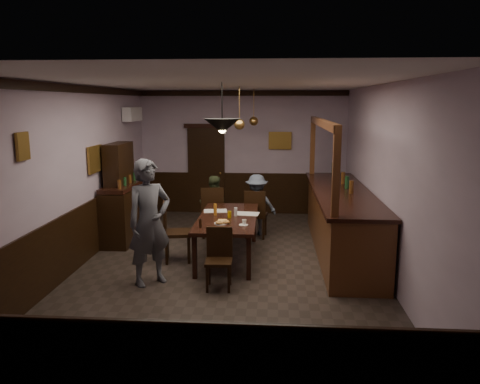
# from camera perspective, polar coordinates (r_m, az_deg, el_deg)

# --- Properties ---
(room) EXTENTS (5.01, 8.01, 3.01)m
(room) POSITION_cam_1_polar(r_m,az_deg,el_deg) (7.50, -1.64, 1.62)
(room) COLOR #2D2621
(room) RESTS_ON ground
(dining_table) EXTENTS (1.01, 2.20, 0.75)m
(dining_table) POSITION_cam_1_polar(r_m,az_deg,el_deg) (8.16, -1.50, -3.45)
(dining_table) COLOR black
(dining_table) RESTS_ON ground
(chair_far_left) EXTENTS (0.52, 0.52, 1.05)m
(chair_far_left) POSITION_cam_1_polar(r_m,az_deg,el_deg) (9.46, -3.40, -2.18)
(chair_far_left) COLOR black
(chair_far_left) RESTS_ON ground
(chair_far_right) EXTENTS (0.47, 0.47, 0.98)m
(chair_far_right) POSITION_cam_1_polar(r_m,az_deg,el_deg) (9.40, 1.91, -2.46)
(chair_far_right) COLOR black
(chair_far_right) RESTS_ON ground
(chair_near) EXTENTS (0.40, 0.40, 0.89)m
(chair_near) POSITION_cam_1_polar(r_m,az_deg,el_deg) (6.95, -2.56, -7.71)
(chair_near) COLOR black
(chair_near) RESTS_ON ground
(chair_side) EXTENTS (0.54, 0.54, 1.06)m
(chair_side) POSITION_cam_1_polar(r_m,az_deg,el_deg) (8.12, -8.25, -4.38)
(chair_side) COLOR black
(chair_side) RESTS_ON ground
(person_standing) EXTENTS (0.82, 0.80, 1.90)m
(person_standing) POSITION_cam_1_polar(r_m,az_deg,el_deg) (7.09, -10.99, -3.67)
(person_standing) COLOR #4D4F58
(person_standing) RESTS_ON ground
(person_seated_left) EXTENTS (0.61, 0.48, 1.23)m
(person_seated_left) POSITION_cam_1_polar(r_m,az_deg,el_deg) (9.73, -3.28, -1.57)
(person_seated_left) COLOR #414D2E
(person_seated_left) RESTS_ON ground
(person_seated_right) EXTENTS (0.89, 0.61, 1.26)m
(person_seated_right) POSITION_cam_1_polar(r_m,az_deg,el_deg) (9.65, 2.03, -1.55)
(person_seated_right) COLOR slate
(person_seated_right) RESTS_ON ground
(newspaper_left) EXTENTS (0.46, 0.36, 0.01)m
(newspaper_left) POSITION_cam_1_polar(r_m,az_deg,el_deg) (8.56, -3.01, -2.31)
(newspaper_left) COLOR silver
(newspaper_left) RESTS_ON dining_table
(newspaper_right) EXTENTS (0.45, 0.34, 0.01)m
(newspaper_right) POSITION_cam_1_polar(r_m,az_deg,el_deg) (8.33, 0.87, -2.67)
(newspaper_right) COLOR silver
(newspaper_right) RESTS_ON dining_table
(napkin) EXTENTS (0.15, 0.15, 0.00)m
(napkin) POSITION_cam_1_polar(r_m,az_deg,el_deg) (7.90, -2.17, -3.45)
(napkin) COLOR #E6AD54
(napkin) RESTS_ON dining_table
(saucer) EXTENTS (0.15, 0.15, 0.01)m
(saucer) POSITION_cam_1_polar(r_m,az_deg,el_deg) (7.57, 0.43, -4.03)
(saucer) COLOR white
(saucer) RESTS_ON dining_table
(coffee_cup) EXTENTS (0.08, 0.08, 0.07)m
(coffee_cup) POSITION_cam_1_polar(r_m,az_deg,el_deg) (7.59, 0.52, -3.66)
(coffee_cup) COLOR white
(coffee_cup) RESTS_ON saucer
(pastry_plate) EXTENTS (0.22, 0.22, 0.01)m
(pastry_plate) POSITION_cam_1_polar(r_m,az_deg,el_deg) (7.66, -2.38, -3.85)
(pastry_plate) COLOR white
(pastry_plate) RESTS_ON dining_table
(pastry_ring_a) EXTENTS (0.13, 0.13, 0.04)m
(pastry_ring_a) POSITION_cam_1_polar(r_m,az_deg,el_deg) (7.61, -2.53, -3.74)
(pastry_ring_a) COLOR #C68C47
(pastry_ring_a) RESTS_ON pastry_plate
(pastry_ring_b) EXTENTS (0.13, 0.13, 0.04)m
(pastry_ring_b) POSITION_cam_1_polar(r_m,az_deg,el_deg) (7.65, -1.77, -3.66)
(pastry_ring_b) COLOR #C68C47
(pastry_ring_b) RESTS_ON pastry_plate
(soda_can) EXTENTS (0.07, 0.07, 0.12)m
(soda_can) POSITION_cam_1_polar(r_m,az_deg,el_deg) (8.05, -1.31, -2.74)
(soda_can) COLOR yellow
(soda_can) RESTS_ON dining_table
(beer_glass) EXTENTS (0.06, 0.06, 0.20)m
(beer_glass) POSITION_cam_1_polar(r_m,az_deg,el_deg) (8.24, -3.04, -2.15)
(beer_glass) COLOR #BF721E
(beer_glass) RESTS_ON dining_table
(water_glass) EXTENTS (0.06, 0.06, 0.15)m
(water_glass) POSITION_cam_1_polar(r_m,az_deg,el_deg) (8.17, -0.54, -2.42)
(water_glass) COLOR silver
(water_glass) RESTS_ON dining_table
(pepper_mill) EXTENTS (0.04, 0.04, 0.14)m
(pepper_mill) POSITION_cam_1_polar(r_m,az_deg,el_deg) (7.45, -4.85, -3.81)
(pepper_mill) COLOR black
(pepper_mill) RESTS_ON dining_table
(sideboard) EXTENTS (0.52, 1.46, 1.93)m
(sideboard) POSITION_cam_1_polar(r_m,az_deg,el_deg) (9.49, -14.13, -1.19)
(sideboard) COLOR black
(sideboard) RESTS_ON ground
(bar_counter) EXTENTS (1.00, 4.29, 2.41)m
(bar_counter) POSITION_cam_1_polar(r_m,az_deg,el_deg) (8.72, 12.23, -3.29)
(bar_counter) COLOR #512515
(bar_counter) RESTS_ON ground
(door_back) EXTENTS (0.90, 0.06, 2.10)m
(door_back) POSITION_cam_1_polar(r_m,az_deg,el_deg) (11.55, -4.12, 2.60)
(door_back) COLOR black
(door_back) RESTS_ON ground
(ac_unit) EXTENTS (0.20, 0.85, 0.30)m
(ac_unit) POSITION_cam_1_polar(r_m,az_deg,el_deg) (10.73, -12.99, 9.23)
(ac_unit) COLOR white
(ac_unit) RESTS_ON ground
(picture_left_small) EXTENTS (0.04, 0.28, 0.36)m
(picture_left_small) POSITION_cam_1_polar(r_m,az_deg,el_deg) (6.62, -24.98, 5.07)
(picture_left_small) COLOR olive
(picture_left_small) RESTS_ON ground
(picture_left_large) EXTENTS (0.04, 0.62, 0.48)m
(picture_left_large) POSITION_cam_1_polar(r_m,az_deg,el_deg) (8.83, -17.25, 3.85)
(picture_left_large) COLOR olive
(picture_left_large) RESTS_ON ground
(picture_back) EXTENTS (0.55, 0.04, 0.42)m
(picture_back) POSITION_cam_1_polar(r_m,az_deg,el_deg) (11.36, 4.91, 6.25)
(picture_back) COLOR olive
(picture_back) RESTS_ON ground
(pendant_iron) EXTENTS (0.56, 0.56, 0.76)m
(pendant_iron) POSITION_cam_1_polar(r_m,az_deg,el_deg) (7.12, -2.19, 8.05)
(pendant_iron) COLOR black
(pendant_iron) RESTS_ON ground
(pendant_brass_mid) EXTENTS (0.20, 0.20, 0.81)m
(pendant_brass_mid) POSITION_cam_1_polar(r_m,az_deg,el_deg) (8.84, -0.08, 8.23)
(pendant_brass_mid) COLOR #BF8C3F
(pendant_brass_mid) RESTS_ON ground
(pendant_brass_far) EXTENTS (0.20, 0.20, 0.81)m
(pendant_brass_far) POSITION_cam_1_polar(r_m,az_deg,el_deg) (10.43, 1.68, 8.63)
(pendant_brass_far) COLOR #BF8C3F
(pendant_brass_far) RESTS_ON ground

